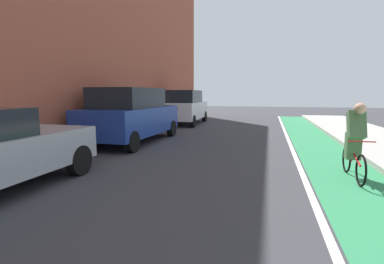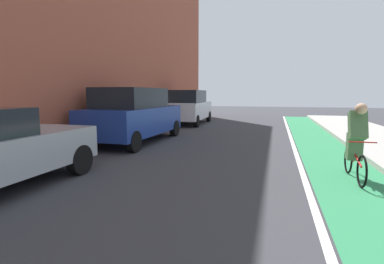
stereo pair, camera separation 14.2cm
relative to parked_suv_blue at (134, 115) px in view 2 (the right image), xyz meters
The scene contains 6 objects.
ground_plane 5.40m from the parked_suv_blue, 53.73° to the right, with size 72.88×72.88×0.00m, color #38383D.
bike_lane_paint 6.98m from the parked_suv_blue, 19.22° to the right, with size 1.60×33.13×0.00m, color #2D8451.
lane_divider_stripe 6.15m from the parked_suv_blue, 22.02° to the right, with size 0.12×33.13×0.00m, color white.
parked_suv_blue is the anchor object (origin of this frame).
parked_suv_white 6.83m from the parked_suv_blue, 89.98° to the left, with size 2.13×4.59×1.98m.
cyclist_trailing 7.26m from the parked_suv_blue, 24.74° to the right, with size 0.48×1.68×1.59m.
Camera 2 is at (1.85, 7.24, 1.77)m, focal length 27.10 mm.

